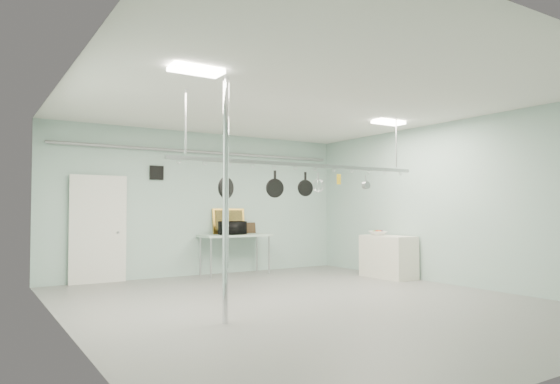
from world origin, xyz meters
TOP-DOWN VIEW (x-y plane):
  - floor at (0.00, 0.00)m, footprint 8.00×8.00m
  - ceiling at (0.00, 0.00)m, footprint 7.00×8.00m
  - back_wall at (0.00, 3.99)m, footprint 7.00×0.02m
  - right_wall at (3.49, 0.00)m, footprint 0.02×8.00m
  - door at (-2.30, 3.94)m, footprint 1.10×0.10m
  - wall_vent at (-1.10, 3.97)m, footprint 0.30×0.04m
  - conduit_pipe at (0.00, 3.90)m, footprint 6.60×0.07m
  - chrome_pole at (-1.70, -0.60)m, footprint 0.08×0.08m
  - prep_table at (0.60, 3.60)m, footprint 1.60×0.70m
  - side_cabinet at (3.15, 1.40)m, footprint 0.60×1.20m
  - pot_rack at (0.20, 0.30)m, footprint 4.80×0.06m
  - light_panel_left at (-2.20, -0.80)m, footprint 0.65×0.30m
  - light_panel_right at (2.40, 0.60)m, footprint 0.65×0.30m
  - microwave at (0.48, 3.49)m, footprint 0.54×0.37m
  - coffee_canister at (0.56, 3.44)m, footprint 0.23×0.23m
  - painting_large at (0.58, 3.90)m, footprint 0.79×0.18m
  - painting_small at (1.13, 3.90)m, footprint 0.31×0.11m
  - fruit_bowl at (3.10, 1.66)m, footprint 0.49×0.49m
  - skillet_left at (-1.25, 0.30)m, footprint 0.33×0.19m
  - skillet_mid at (-0.39, 0.30)m, footprint 0.31×0.11m
  - skillet_right at (0.20, 0.30)m, footprint 0.28×0.11m
  - whisk at (0.46, 0.30)m, footprint 0.23×0.23m
  - grater at (0.91, 0.30)m, footprint 0.08×0.04m
  - saucepan at (1.53, 0.30)m, footprint 0.16×0.13m
  - fruit_cluster at (3.10, 1.66)m, footprint 0.24×0.24m

SIDE VIEW (x-z plane):
  - floor at x=0.00m, z-range 0.00..0.00m
  - side_cabinet at x=3.15m, z-range 0.00..0.90m
  - prep_table at x=0.60m, z-range 0.38..1.28m
  - fruit_bowl at x=3.10m, z-range 0.90..0.99m
  - fruit_cluster at x=3.10m, z-range 0.94..1.03m
  - coffee_canister at x=0.56m, z-range 0.91..1.12m
  - painting_small at x=1.13m, z-range 0.90..1.16m
  - door at x=-2.30m, z-range -0.05..2.15m
  - microwave at x=0.48m, z-range 0.91..1.20m
  - painting_large at x=0.58m, z-range 0.90..1.49m
  - back_wall at x=0.00m, z-range 0.00..3.20m
  - right_wall at x=3.49m, z-range 0.00..3.20m
  - chrome_pole at x=-1.70m, z-range 0.00..3.20m
  - skillet_left at x=-1.25m, z-range 1.63..2.09m
  - skillet_mid at x=-0.39m, z-range 1.66..2.09m
  - skillet_right at x=0.20m, z-range 1.70..2.09m
  - whisk at x=0.46m, z-range 1.72..2.09m
  - saucepan at x=1.53m, z-range 1.83..2.09m
  - grater at x=0.91m, z-range 1.89..2.09m
  - pot_rack at x=0.20m, z-range 1.73..2.73m
  - wall_vent at x=-1.10m, z-range 2.10..2.40m
  - conduit_pipe at x=0.00m, z-range 2.71..2.79m
  - light_panel_left at x=-2.20m, z-range 3.14..3.19m
  - light_panel_right at x=2.40m, z-range 3.14..3.19m
  - ceiling at x=0.00m, z-range 3.18..3.20m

